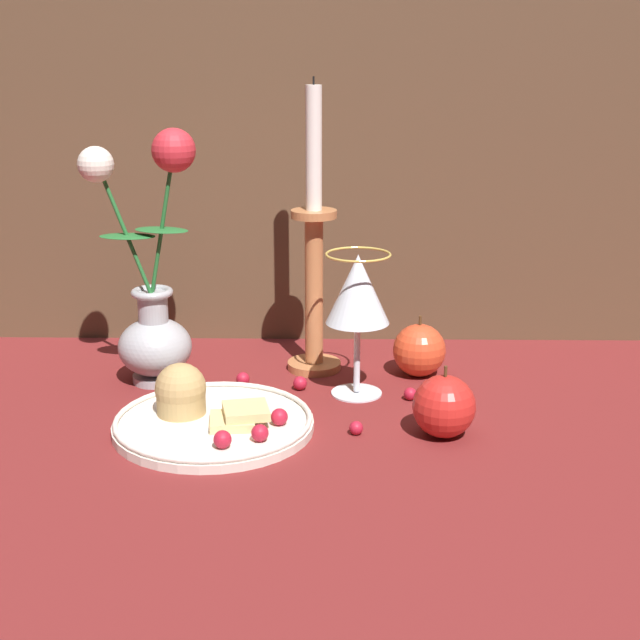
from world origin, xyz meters
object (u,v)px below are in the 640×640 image
object	(u,v)px
vase	(153,300)
apple_beside_vase	(419,350)
candlestick	(314,262)
plate_with_pastries	(207,415)
apple_near_glass	(444,406)
wine_glass	(358,294)

from	to	relation	value
vase	apple_beside_vase	bearing A→B (deg)	4.80
candlestick	vase	bearing A→B (deg)	-165.93
vase	plate_with_pastries	bearing A→B (deg)	-59.71
vase	candlestick	xyz separation A→B (m)	(0.20, 0.05, 0.04)
vase	apple_near_glass	xyz separation A→B (m)	(0.35, -0.16, -0.07)
apple_beside_vase	apple_near_glass	size ratio (longest dim) A/B	0.99
plate_with_pastries	candlestick	xyz separation A→B (m)	(0.12, 0.20, 0.13)
apple_beside_vase	candlestick	bearing A→B (deg)	170.92
plate_with_pastries	wine_glass	world-z (taller)	wine_glass
candlestick	wine_glass	bearing A→B (deg)	-58.56
vase	plate_with_pastries	xyz separation A→B (m)	(0.08, -0.15, -0.09)
vase	candlestick	world-z (taller)	candlestick
apple_near_glass	candlestick	bearing A→B (deg)	124.67
vase	apple_beside_vase	world-z (taller)	vase
plate_with_pastries	apple_near_glass	distance (m)	0.27
wine_glass	apple_near_glass	distance (m)	0.18
wine_glass	candlestick	distance (m)	0.11
wine_glass	plate_with_pastries	bearing A→B (deg)	-148.09
vase	candlestick	distance (m)	0.21
plate_with_pastries	apple_near_glass	world-z (taller)	apple_near_glass
plate_with_pastries	apple_beside_vase	size ratio (longest dim) A/B	2.79
vase	apple_near_glass	distance (m)	0.39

